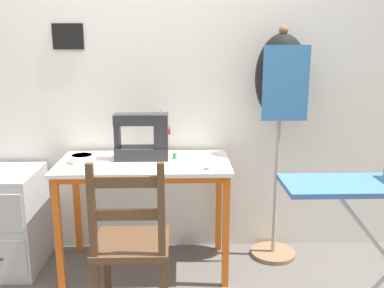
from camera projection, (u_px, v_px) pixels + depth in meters
The scene contains 9 objects.
wall_back at pixel (146, 76), 2.98m from camera, with size 10.00×0.06×2.55m.
sewing_table at pixel (144, 176), 2.77m from camera, with size 1.10×0.57×0.76m.
sewing_machine at pixel (145, 138), 2.79m from camera, with size 0.36×0.16×0.33m.
fabric_bowl at pixel (82, 158), 2.73m from camera, with size 0.16×0.16×0.05m.
scissors at pixel (211, 168), 2.60m from camera, with size 0.14×0.08×0.01m.
thread_spool_near_machine at pixel (175, 156), 2.81m from camera, with size 0.03×0.03×0.04m.
wooden_chair at pixel (131, 246), 2.27m from camera, with size 0.40×0.38×0.95m.
filing_cabinet at pixel (8, 220), 2.87m from camera, with size 0.42×0.50×0.68m.
dress_form at pixel (281, 90), 2.83m from camera, with size 0.35×0.32×1.61m.
Camera 1 is at (0.23, -2.39, 1.50)m, focal length 40.00 mm.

